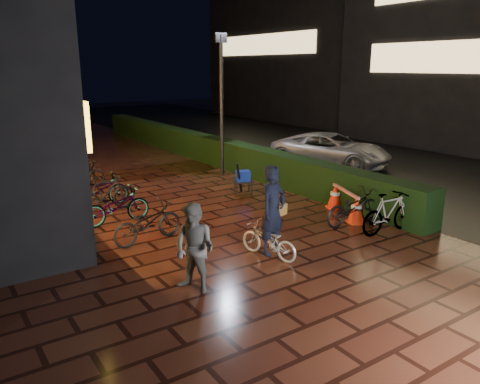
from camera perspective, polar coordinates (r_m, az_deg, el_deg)
ground at (r=10.40m, az=2.63°, el=-5.45°), size 80.00×80.00×0.00m
asphalt_road at (r=19.93m, az=14.98°, el=4.07°), size 11.00×60.00×0.01m
hedge at (r=18.52m, az=-3.94°, el=5.30°), size 0.70×20.00×1.00m
bystander_person at (r=7.74m, az=-5.57°, el=-6.87°), size 0.83×0.91×1.52m
van at (r=17.90m, az=11.02°, el=5.10°), size 3.62×4.84×1.22m
far_buildings at (r=29.03m, az=20.10°, el=19.86°), size 9.08×31.00×14.00m
lamp_post_hedge at (r=15.86m, az=-2.27°, el=11.24°), size 0.45×0.13×4.68m
lamp_post_sf at (r=14.48m, az=-20.50°, el=11.23°), size 0.50×0.22×5.27m
cyclist at (r=9.07m, az=3.80°, el=-3.97°), size 0.79×1.37×1.86m
traffic_barrier at (r=12.05m, az=12.69°, el=-1.26°), size 0.91×1.61×0.66m
cart_assembly at (r=13.61m, az=0.34°, el=1.83°), size 0.71×0.61×1.01m
parked_bikes_storefront at (r=12.43m, az=-15.96°, el=-0.46°), size 1.83×6.05×0.95m
parked_bikes_hedge at (r=11.17m, az=15.44°, el=-2.09°), size 1.83×1.44×0.95m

